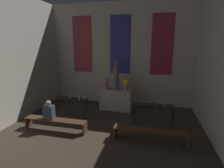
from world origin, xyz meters
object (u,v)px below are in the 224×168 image
object	(u,v)px
flower_vase_right	(126,84)
candle_rack_left	(70,101)
statue	(116,77)
pew_back_right	(150,133)
flower_vase_left	(106,83)
altar	(116,99)
pew_back_left	(55,122)
person_seated	(49,111)
candle_rack_right	(153,107)

from	to	relation	value
flower_vase_right	candle_rack_left	xyz separation A→B (m)	(-2.24, -1.28, -0.59)
statue	pew_back_right	distance (m)	3.35
flower_vase_left	flower_vase_right	world-z (taller)	same
pew_back_right	statue	bearing A→B (deg)	122.86
altar	statue	xyz separation A→B (m)	(0.00, 0.00, 1.10)
candle_rack_left	pew_back_left	xyz separation A→B (m)	(0.07, -1.33, -0.38)
flower_vase_left	person_seated	bearing A→B (deg)	-118.74
pew_back_left	person_seated	distance (m)	0.46
statue	flower_vase_left	distance (m)	0.56
flower_vase_left	candle_rack_left	distance (m)	1.90
person_seated	statue	bearing A→B (deg)	53.77
flower_vase_right	candle_rack_right	world-z (taller)	flower_vase_right
flower_vase_left	pew_back_right	world-z (taller)	flower_vase_left
flower_vase_right	pew_back_left	xyz separation A→B (m)	(-2.17, -2.61, -0.96)
altar	flower_vase_right	world-z (taller)	flower_vase_right
statue	pew_back_left	bearing A→B (deg)	-122.86
flower_vase_right	pew_back_left	bearing A→B (deg)	-129.70
altar	person_seated	xyz separation A→B (m)	(-1.91, -2.61, 0.24)
statue	flower_vase_right	distance (m)	0.56
candle_rack_left	person_seated	size ratio (longest dim) A/B	2.21
pew_back_right	person_seated	bearing A→B (deg)	180.00
pew_back_left	statue	bearing A→B (deg)	57.14
altar	candle_rack_right	xyz separation A→B (m)	(1.76, -1.28, 0.22)
altar	pew_back_right	distance (m)	3.11
candle_rack_left	pew_back_left	world-z (taller)	candle_rack_left
flower_vase_left	pew_back_right	distance (m)	3.53
flower_vase_right	candle_rack_left	bearing A→B (deg)	-150.19
pew_back_left	pew_back_right	distance (m)	3.38
pew_back_right	person_seated	distance (m)	3.62
flower_vase_left	flower_vase_right	distance (m)	0.96
candle_rack_left	candle_rack_right	distance (m)	3.52
altar	pew_back_left	size ratio (longest dim) A/B	0.63
candle_rack_right	statue	bearing A→B (deg)	143.97
flower_vase_right	candle_rack_right	distance (m)	1.90
flower_vase_right	pew_back_left	size ratio (longest dim) A/B	0.23
pew_back_right	person_seated	xyz separation A→B (m)	(-3.60, 0.00, 0.40)
flower_vase_left	pew_back_left	bearing A→B (deg)	-114.79
statue	pew_back_right	bearing A→B (deg)	-57.14
candle_rack_left	pew_back_right	bearing A→B (deg)	-21.15
candle_rack_right	person_seated	xyz separation A→B (m)	(-3.68, -1.33, 0.02)
candle_rack_left	pew_back_left	bearing A→B (deg)	-87.11
altar	flower_vase_right	size ratio (longest dim) A/B	2.72
candle_rack_right	pew_back_left	bearing A→B (deg)	-158.89
statue	flower_vase_right	size ratio (longest dim) A/B	2.43
flower_vase_left	pew_back_right	size ratio (longest dim) A/B	0.23
candle_rack_left	candle_rack_right	bearing A→B (deg)	-0.00
altar	candle_rack_left	distance (m)	2.18
altar	statue	world-z (taller)	statue
flower_vase_left	candle_rack_right	size ratio (longest dim) A/B	0.35
flower_vase_left	candle_rack_right	world-z (taller)	flower_vase_left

